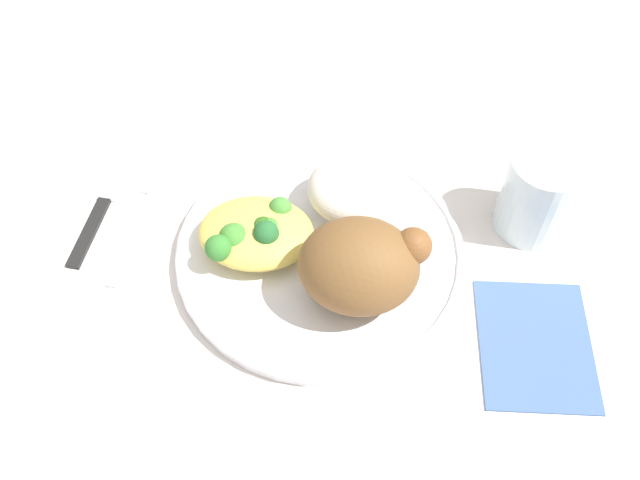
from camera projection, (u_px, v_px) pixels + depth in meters
name	position (u px, v px, depth m)	size (l,w,h in m)	color
ground_plane	(320.00, 256.00, 0.64)	(2.00, 2.00, 0.00)	silver
plate	(320.00, 251.00, 0.63)	(0.26, 0.26, 0.01)	white
roasted_chicken	(361.00, 265.00, 0.57)	(0.11, 0.08, 0.08)	brown
rice_pile	(355.00, 189.00, 0.63)	(0.09, 0.08, 0.05)	silver
mac_cheese_with_broccoli	(255.00, 236.00, 0.61)	(0.10, 0.08, 0.04)	#E1C656
fork	(142.00, 215.00, 0.66)	(0.03, 0.14, 0.01)	silver
knife	(104.00, 200.00, 0.67)	(0.04, 0.19, 0.01)	black
water_glass	(539.00, 194.00, 0.63)	(0.07, 0.07, 0.08)	silver
napkin	(536.00, 344.00, 0.58)	(0.09, 0.12, 0.00)	#47669E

